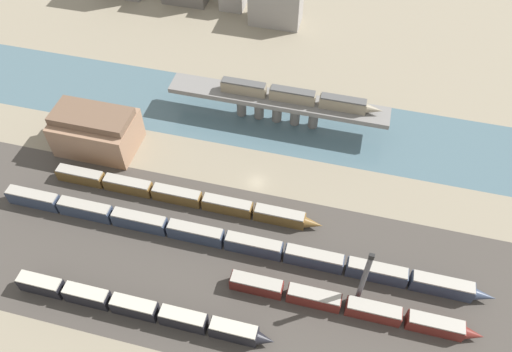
# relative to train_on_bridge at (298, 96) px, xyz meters

# --- Properties ---
(ground_plane) EXTENTS (400.00, 400.00, 0.00)m
(ground_plane) POSITION_rel_train_on_bridge_xyz_m (-5.29, -22.83, -9.51)
(ground_plane) COLOR gray
(railbed_yard) EXTENTS (280.00, 42.00, 0.01)m
(railbed_yard) POSITION_rel_train_on_bridge_xyz_m (-5.29, -46.83, -9.51)
(railbed_yard) COLOR #423D38
(railbed_yard) RESTS_ON ground
(river_water) EXTENTS (320.00, 24.84, 0.01)m
(river_water) POSITION_rel_train_on_bridge_xyz_m (-5.29, 0.00, -9.51)
(river_water) COLOR #47606B
(river_water) RESTS_ON ground
(bridge) EXTENTS (58.51, 7.06, 7.82)m
(bridge) POSITION_rel_train_on_bridge_xyz_m (-5.29, 0.00, -3.47)
(bridge) COLOR slate
(bridge) RESTS_ON ground
(train_on_bridge) EXTENTS (42.26, 2.60, 3.47)m
(train_on_bridge) POSITION_rel_train_on_bridge_xyz_m (0.00, 0.00, 0.00)
(train_on_bridge) COLOR gray
(train_on_bridge) RESTS_ON bridge
(train_yard_near) EXTENTS (53.79, 2.94, 4.07)m
(train_yard_near) POSITION_rel_train_on_bridge_xyz_m (-19.67, -61.40, -7.51)
(train_yard_near) COLOR black
(train_yard_near) RESTS_ON ground
(train_yard_mid) EXTENTS (50.64, 2.98, 3.62)m
(train_yard_mid) POSITION_rel_train_on_bridge_xyz_m (20.95, -50.59, -7.74)
(train_yard_mid) COLOR #5B1E19
(train_yard_mid) RESTS_ON ground
(train_yard_far) EXTENTS (109.98, 2.85, 4.08)m
(train_yard_far) POSITION_rel_train_on_bridge_xyz_m (-6.52, -41.80, -7.50)
(train_yard_far) COLOR #2D384C
(train_yard_far) RESTS_ON ground
(train_yard_outer) EXTENTS (65.44, 2.84, 3.54)m
(train_yard_outer) POSITION_rel_train_on_bridge_xyz_m (-20.80, -32.61, -7.78)
(train_yard_outer) COLOR brown
(train_yard_outer) RESTS_ON ground
(warehouse_building) EXTENTS (19.91, 13.14, 11.33)m
(warehouse_building) POSITION_rel_train_on_bridge_xyz_m (-47.77, -20.49, -4.13)
(warehouse_building) COLOR #937056
(warehouse_building) RESTS_ON ground
(signal_tower) EXTENTS (1.01, 1.01, 17.18)m
(signal_tower) POSITION_rel_train_on_bridge_xyz_m (22.26, -47.59, -1.10)
(signal_tower) COLOR #4C4C51
(signal_tower) RESTS_ON ground
(city_block_right) EXTENTS (16.68, 9.25, 11.97)m
(city_block_right) POSITION_rel_train_on_bridge_xyz_m (-15.93, 45.87, -3.53)
(city_block_right) COLOR gray
(city_block_right) RESTS_ON ground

